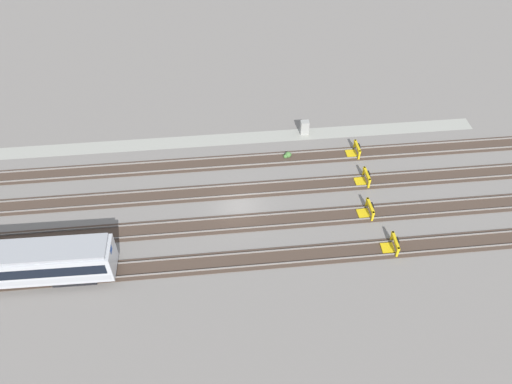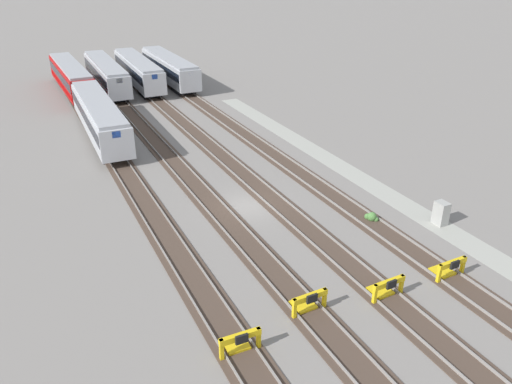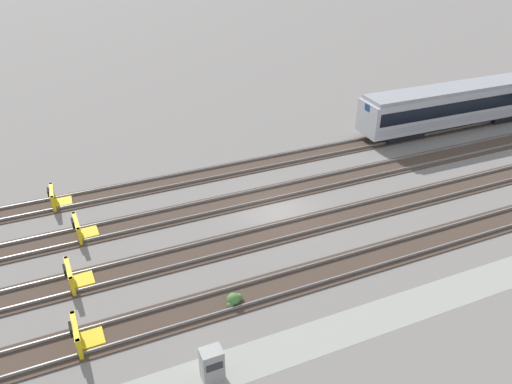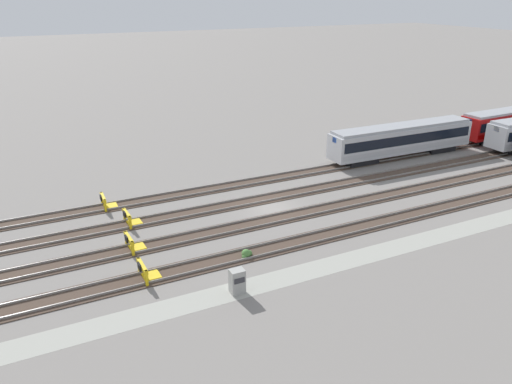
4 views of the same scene
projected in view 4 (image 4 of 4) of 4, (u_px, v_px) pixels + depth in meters
The scene contains 13 objects.
ground_plane at pixel (272, 208), 43.18m from camera, with size 400.00×400.00×0.00m, color gray.
service_walkway at pixel (341, 262), 34.61m from camera, with size 54.00×2.00×0.01m, color #9E9E93.
rail_track_nearest at pixel (311, 239), 37.81m from camera, with size 90.00×2.23×0.21m.
rail_track_near_inner at pixel (284, 217), 41.38m from camera, with size 90.00×2.24×0.21m.
rail_track_middle at pixel (261, 199), 44.94m from camera, with size 90.00×2.24×0.21m.
rail_track_far_inner at pixel (241, 184), 48.51m from camera, with size 90.00×2.23×0.21m.
subway_car_front_row_left_inner at pixel (401, 139), 55.85m from camera, with size 18.05×3.15×3.70m.
bumper_stop_nearest_track at pixel (146, 272), 32.46m from camera, with size 1.36×2.00×1.22m.
bumper_stop_near_inner_track at pixel (133, 244), 36.08m from camera, with size 1.37×2.01×1.22m.
bumper_stop_middle_track at pixel (130, 219), 39.98m from camera, with size 1.37×2.01×1.22m.
bumper_stop_far_inner_track at pixel (107, 202), 43.10m from camera, with size 1.36×2.01×1.22m.
electrical_cabinet at pixel (237, 281), 30.88m from camera, with size 0.90×0.73×1.60m.
weed_clump at pixel (247, 254), 35.21m from camera, with size 0.92×0.70×0.64m.
Camera 4 is at (-18.65, -34.83, 17.53)m, focal length 35.00 mm.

